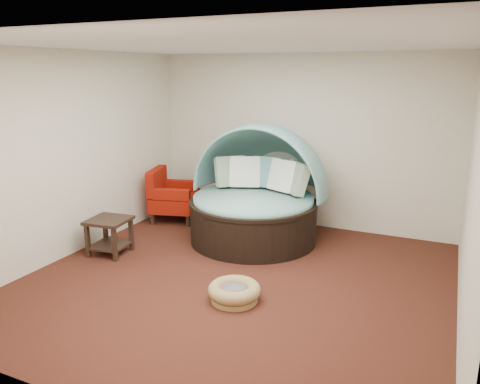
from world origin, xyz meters
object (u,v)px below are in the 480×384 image
at_px(canopy_daybed, 257,187).
at_px(pet_basket, 234,292).
at_px(red_armchair, 171,197).
at_px(side_table, 109,231).

relative_size(canopy_daybed, pet_basket, 2.65).
distance_m(pet_basket, red_armchair, 3.19).
relative_size(pet_basket, red_armchair, 0.82).
xyz_separation_m(canopy_daybed, red_armchair, (-1.69, 0.23, -0.40)).
height_order(canopy_daybed, side_table, canopy_daybed).
distance_m(canopy_daybed, pet_basket, 2.19).
bearing_deg(pet_basket, side_table, 166.21).
bearing_deg(pet_basket, canopy_daybed, 105.97).
bearing_deg(side_table, red_armchair, 91.89).
xyz_separation_m(red_armchair, side_table, (0.06, -1.69, -0.08)).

